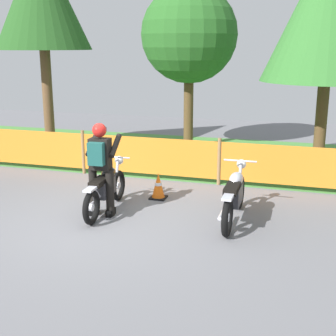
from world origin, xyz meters
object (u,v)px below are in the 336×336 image
Objects in this scene: motorcycle_trailing at (106,188)px; rider_trailing at (100,164)px; traffic_cone at (158,186)px; motorcycle_lead at (234,195)px.

rider_trailing reaches higher than motorcycle_trailing.
traffic_cone is at bearing -32.30° from rider_trailing.
motorcycle_lead is 3.85× the size of traffic_cone.
motorcycle_trailing is 3.66× the size of traffic_cone.
motorcycle_lead is at bearing -88.03° from motorcycle_trailing.
motorcycle_trailing reaches higher than traffic_cone.
motorcycle_lead is at bearing -26.06° from traffic_cone.
motorcycle_trailing is 0.55m from rider_trailing.
rider_trailing reaches higher than traffic_cone.
motorcycle_lead is 2.36m from motorcycle_trailing.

